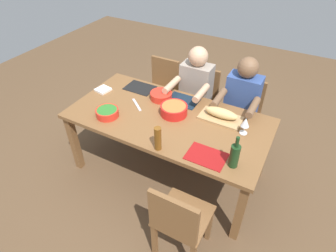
# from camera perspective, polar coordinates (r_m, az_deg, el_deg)

# --- Properties ---
(ground_plane) EXTENTS (8.00, 8.00, 0.00)m
(ground_plane) POSITION_cam_1_polar(r_m,az_deg,el_deg) (3.21, -0.00, -8.79)
(ground_plane) COLOR brown
(dining_table) EXTENTS (1.93, 0.97, 0.74)m
(dining_table) POSITION_cam_1_polar(r_m,az_deg,el_deg) (2.76, -0.00, 0.54)
(dining_table) COLOR brown
(dining_table) RESTS_ON ground_plane
(chair_near_right) EXTENTS (0.40, 0.40, 0.85)m
(chair_near_right) POSITION_cam_1_polar(r_m,az_deg,el_deg) (3.66, -1.30, 7.62)
(chair_near_right) COLOR brown
(chair_near_right) RESTS_ON ground_plane
(chair_near_center) EXTENTS (0.40, 0.40, 0.85)m
(chair_near_center) POSITION_cam_1_polar(r_m,az_deg,el_deg) (3.46, 6.39, 5.42)
(chair_near_center) COLOR brown
(chair_near_center) RESTS_ON ground_plane
(diner_near_center) EXTENTS (0.41, 0.53, 1.20)m
(diner_near_center) POSITION_cam_1_polar(r_m,az_deg,el_deg) (3.21, 5.34, 7.07)
(diner_near_center) COLOR #2D2D38
(diner_near_center) RESTS_ON ground_plane
(chair_near_left) EXTENTS (0.40, 0.40, 0.85)m
(chair_near_left) POSITION_cam_1_polar(r_m,az_deg,el_deg) (3.34, 14.74, 2.90)
(chair_near_left) COLOR brown
(chair_near_left) RESTS_ON ground_plane
(diner_near_left) EXTENTS (0.41, 0.53, 1.20)m
(diner_near_left) POSITION_cam_1_polar(r_m,az_deg,el_deg) (3.08, 14.39, 4.41)
(diner_near_left) COLOR #2D2D38
(diner_near_left) RESTS_ON ground_plane
(chair_far_left) EXTENTS (0.40, 0.40, 0.85)m
(chair_far_left) POSITION_cam_1_polar(r_m,az_deg,el_deg) (2.24, 2.21, -18.55)
(chair_far_left) COLOR brown
(chair_far_left) RESTS_ON ground_plane
(serving_bowl_fruit) EXTENTS (0.26, 0.26, 0.10)m
(serving_bowl_fruit) POSITION_cam_1_polar(r_m,az_deg,el_deg) (2.72, 1.19, 3.38)
(serving_bowl_fruit) COLOR red
(serving_bowl_fruit) RESTS_ON dining_table
(serving_bowl_greens) EXTENTS (0.22, 0.22, 0.07)m
(serving_bowl_greens) POSITION_cam_1_polar(r_m,az_deg,el_deg) (2.77, -12.16, 2.72)
(serving_bowl_greens) COLOR red
(serving_bowl_greens) RESTS_ON dining_table
(serving_bowl_pasta) EXTENTS (0.23, 0.23, 0.07)m
(serving_bowl_pasta) POSITION_cam_1_polar(r_m,az_deg,el_deg) (2.96, -1.40, 6.23)
(serving_bowl_pasta) COLOR red
(serving_bowl_pasta) RESTS_ON dining_table
(cutting_board) EXTENTS (0.40, 0.23, 0.02)m
(cutting_board) POSITION_cam_1_polar(r_m,az_deg,el_deg) (2.74, 10.57, 1.64)
(cutting_board) COLOR tan
(cutting_board) RESTS_ON dining_table
(bread_loaf) EXTENTS (0.32, 0.11, 0.09)m
(bread_loaf) POSITION_cam_1_polar(r_m,az_deg,el_deg) (2.70, 10.71, 2.57)
(bread_loaf) COLOR tan
(bread_loaf) RESTS_ON cutting_board
(wine_bottle) EXTENTS (0.08, 0.08, 0.29)m
(wine_bottle) POSITION_cam_1_polar(r_m,az_deg,el_deg) (2.22, 13.28, -5.79)
(wine_bottle) COLOR #193819
(wine_bottle) RESTS_ON dining_table
(beer_bottle) EXTENTS (0.06, 0.06, 0.22)m
(beer_bottle) POSITION_cam_1_polar(r_m,az_deg,el_deg) (2.31, -2.06, -2.54)
(beer_bottle) COLOR brown
(beer_bottle) RESTS_ON dining_table
(wine_glass) EXTENTS (0.08, 0.08, 0.17)m
(wine_glass) POSITION_cam_1_polar(r_m,az_deg,el_deg) (2.55, 15.34, 0.61)
(wine_glass) COLOR silver
(wine_glass) RESTS_ON dining_table
(placemat_near_right) EXTENTS (0.32, 0.23, 0.01)m
(placemat_near_right) POSITION_cam_1_polar(r_m,az_deg,el_deg) (3.18, -5.69, 7.68)
(placemat_near_right) COLOR black
(placemat_near_right) RESTS_ON dining_table
(placemat_near_center) EXTENTS (0.32, 0.23, 0.01)m
(placemat_near_center) POSITION_cam_1_polar(r_m,az_deg,el_deg) (2.95, 3.00, 5.18)
(placemat_near_center) COLOR #142333
(placemat_near_center) RESTS_ON dining_table
(placemat_far_left) EXTENTS (0.32, 0.23, 0.01)m
(placemat_far_left) POSITION_cam_1_polar(r_m,az_deg,el_deg) (2.33, 7.74, -6.07)
(placemat_far_left) COLOR maroon
(placemat_far_left) RESTS_ON dining_table
(carving_knife) EXTENTS (0.20, 0.16, 0.01)m
(carving_knife) POSITION_cam_1_polar(r_m,az_deg,el_deg) (2.90, -6.33, 4.30)
(carving_knife) COLOR silver
(carving_knife) RESTS_ON dining_table
(napkin_stack) EXTENTS (0.16, 0.16, 0.02)m
(napkin_stack) POSITION_cam_1_polar(r_m,az_deg,el_deg) (3.19, -12.97, 7.17)
(napkin_stack) COLOR white
(napkin_stack) RESTS_ON dining_table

